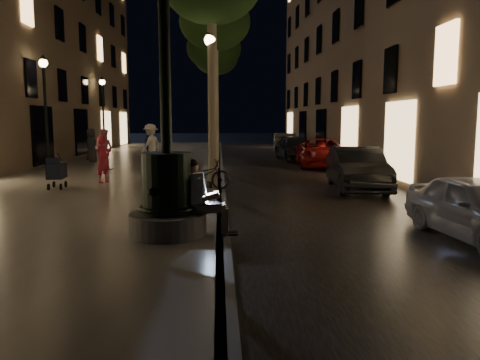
{
  "coord_description": "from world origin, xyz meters",
  "views": [
    {
      "loc": [
        -0.07,
        -6.39,
        2.28
      ],
      "look_at": [
        0.36,
        3.0,
        1.07
      ],
      "focal_mm": 35.0,
      "sensor_mm": 36.0,
      "label": 1
    }
  ],
  "objects": [
    {
      "name": "pedestrian_blue",
      "position": [
        -3.42,
        16.31,
        1.05
      ],
      "size": [
        0.84,
        1.07,
        1.69
      ],
      "primitive_type": "imported",
      "rotation": [
        0.0,
        0.0,
        5.22
      ],
      "color": "navy",
      "rests_on": "promenade"
    },
    {
      "name": "tree_third",
      "position": [
        -0.3,
        20.0,
        6.14
      ],
      "size": [
        3.0,
        3.0,
        7.2
      ],
      "color": "#6B604C",
      "rests_on": "promenade"
    },
    {
      "name": "bicycle",
      "position": [
        -0.57,
        7.49,
        0.65
      ],
      "size": [
        1.79,
        0.92,
        0.9
      ],
      "primitive_type": "imported",
      "rotation": [
        0.0,
        0.0,
        1.77
      ],
      "color": "black",
      "rests_on": "promenade"
    },
    {
      "name": "lamp_left_b",
      "position": [
        -7.4,
        14.0,
        3.24
      ],
      "size": [
        0.36,
        0.36,
        4.81
      ],
      "color": "black",
      "rests_on": "promenade"
    },
    {
      "name": "ground",
      "position": [
        0.0,
        15.0,
        0.0
      ],
      "size": [
        120.0,
        120.0,
        0.0
      ],
      "primitive_type": "plane",
      "color": "black",
      "rests_on": "ground"
    },
    {
      "name": "curb_strip",
      "position": [
        0.0,
        15.0,
        0.1
      ],
      "size": [
        0.25,
        45.0,
        0.2
      ],
      "primitive_type": "cube",
      "color": "#59595B",
      "rests_on": "ground"
    },
    {
      "name": "car_fifth",
      "position": [
        4.35,
        24.74,
        0.7
      ],
      "size": [
        1.87,
        4.35,
        1.39
      ],
      "primitive_type": "imported",
      "rotation": [
        0.0,
        0.0,
        -0.1
      ],
      "color": "#A9A9A4",
      "rests_on": "ground"
    },
    {
      "name": "building_right",
      "position": [
        10.0,
        18.0,
        7.5
      ],
      "size": [
        8.0,
        36.0,
        15.0
      ],
      "primitive_type": "cube",
      "color": "#746048",
      "rests_on": "ground"
    },
    {
      "name": "fountain_lamppost",
      "position": [
        -1.0,
        2.0,
        1.21
      ],
      "size": [
        1.4,
        1.4,
        5.21
      ],
      "color": "#59595B",
      "rests_on": "promenade"
    },
    {
      "name": "pedestrian_white",
      "position": [
        -3.24,
        15.61,
        1.15
      ],
      "size": [
        1.21,
        1.42,
        1.9
      ],
      "primitive_type": "imported",
      "rotation": [
        0.0,
        0.0,
        4.21
      ],
      "color": "white",
      "rests_on": "promenade"
    },
    {
      "name": "pedestrian_red",
      "position": [
        -3.91,
        9.28,
        0.98
      ],
      "size": [
        0.59,
        0.67,
        1.56
      ],
      "primitive_type": "imported",
      "rotation": [
        0.0,
        0.0,
        1.11
      ],
      "color": "red",
      "rests_on": "promenade"
    },
    {
      "name": "seated_man_laptop",
      "position": [
        -0.39,
        2.0,
        0.93
      ],
      "size": [
        1.02,
        0.34,
        1.39
      ],
      "color": "gray",
      "rests_on": "promenade"
    },
    {
      "name": "pedestrian_dark",
      "position": [
        -6.42,
        17.27,
        1.03
      ],
      "size": [
        0.82,
        0.96,
        1.66
      ],
      "primitive_type": "imported",
      "rotation": [
        0.0,
        0.0,
        2.0
      ],
      "color": "#313236",
      "rests_on": "promenade"
    },
    {
      "name": "cobble_lane",
      "position": [
        3.0,
        15.0,
        0.01
      ],
      "size": [
        6.0,
        45.0,
        0.02
      ],
      "primitive_type": "cube",
      "color": "black",
      "rests_on": "ground"
    },
    {
      "name": "lamp_curb_b",
      "position": [
        -0.3,
        16.0,
        3.24
      ],
      "size": [
        0.36,
        0.36,
        4.81
      ],
      "color": "black",
      "rests_on": "promenade"
    },
    {
      "name": "pedestrian_pink",
      "position": [
        -4.84,
        13.25,
        1.06
      ],
      "size": [
        0.99,
        0.87,
        1.71
      ],
      "primitive_type": "imported",
      "rotation": [
        0.0,
        0.0,
        2.84
      ],
      "color": "#C0657E",
      "rests_on": "promenade"
    },
    {
      "name": "lamp_curb_c",
      "position": [
        -0.3,
        24.0,
        3.24
      ],
      "size": [
        0.36,
        0.36,
        4.81
      ],
      "color": "black",
      "rests_on": "promenade"
    },
    {
      "name": "car_second",
      "position": [
        4.42,
        8.52,
        0.7
      ],
      "size": [
        1.91,
        4.39,
        1.4
      ],
      "primitive_type": "imported",
      "rotation": [
        0.0,
        0.0,
        -0.1
      ],
      "color": "black",
      "rests_on": "ground"
    },
    {
      "name": "lamp_curb_d",
      "position": [
        -0.3,
        32.0,
        3.24
      ],
      "size": [
        0.36,
        0.36,
        4.81
      ],
      "color": "black",
      "rests_on": "promenade"
    },
    {
      "name": "car_third",
      "position": [
        5.0,
        16.25,
        0.69
      ],
      "size": [
        2.79,
        5.18,
        1.38
      ],
      "primitive_type": "imported",
      "rotation": [
        0.0,
        0.0,
        -0.1
      ],
      "color": "maroon",
      "rests_on": "ground"
    },
    {
      "name": "tree_second",
      "position": [
        -0.2,
        14.0,
        6.33
      ],
      "size": [
        3.0,
        3.0,
        7.4
      ],
      "color": "#6B604C",
      "rests_on": "promenade"
    },
    {
      "name": "stroller",
      "position": [
        -4.99,
        7.91,
        0.74
      ],
      "size": [
        0.5,
        1.06,
        1.08
      ],
      "rotation": [
        0.0,
        0.0,
        0.07
      ],
      "color": "black",
      "rests_on": "promenade"
    },
    {
      "name": "lamp_curb_a",
      "position": [
        -0.3,
        8.0,
        3.24
      ],
      "size": [
        0.36,
        0.36,
        4.81
      ],
      "color": "black",
      "rests_on": "promenade"
    },
    {
      "name": "car_rear",
      "position": [
        4.36,
        20.36,
        0.66
      ],
      "size": [
        2.24,
        4.68,
        1.32
      ],
      "primitive_type": "imported",
      "rotation": [
        0.0,
        0.0,
        0.09
      ],
      "color": "#2F2F34",
      "rests_on": "ground"
    },
    {
      "name": "tree_far",
      "position": [
        -0.22,
        26.0,
        6.43
      ],
      "size": [
        3.0,
        3.0,
        7.5
      ],
      "color": "#6B604C",
      "rests_on": "promenade"
    },
    {
      "name": "lamp_left_c",
      "position": [
        -7.4,
        24.0,
        3.24
      ],
      "size": [
        0.36,
        0.36,
        4.81
      ],
      "color": "black",
      "rests_on": "promenade"
    },
    {
      "name": "promenade",
      "position": [
        -4.0,
        15.0,
        0.1
      ],
      "size": [
        8.0,
        45.0,
        0.2
      ],
      "primitive_type": "cube",
      "color": "slate",
      "rests_on": "ground"
    }
  ]
}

